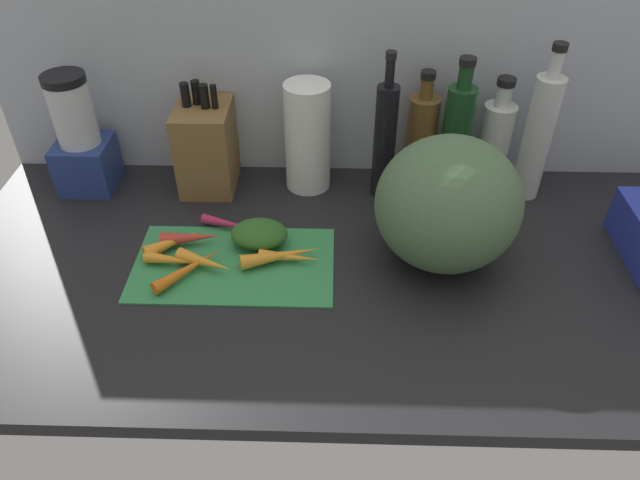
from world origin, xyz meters
TOP-DOWN VIEW (x-y plane):
  - ground_plane at (0.00, 0.00)cm, footprint 170.00×80.00cm
  - wall_back at (0.00, 38.50)cm, footprint 170.00×3.00cm
  - cutting_board at (-24.49, -1.03)cm, footprint 41.18×24.28cm
  - carrot_0 at (-34.29, 4.54)cm, footprint 12.92×5.24cm
  - carrot_1 at (-32.96, -4.88)cm, footprint 12.89×13.82cm
  - carrot_2 at (-26.19, 9.99)cm, footprint 14.57×6.61cm
  - carrot_3 at (-14.77, -0.55)cm, footprint 16.79×7.90cm
  - carrot_4 at (-38.01, 3.05)cm, footprint 11.54×10.01cm
  - carrot_5 at (-12.89, -0.60)cm, footprint 13.00×3.77cm
  - carrot_6 at (-36.48, -2.28)cm, footprint 12.50×4.35cm
  - carrot_7 at (-30.01, -3.01)cm, footprint 12.32×7.22cm
  - carrot_greens_pile at (-19.71, 5.21)cm, footprint 12.04×9.26cm
  - winter_squash at (18.24, 2.33)cm, footprint 28.74×27.04cm
  - knife_block at (-34.27, 28.86)cm, footprint 12.50×15.51cm
  - blender_appliance at (-63.28, 27.57)cm, footprint 12.55×12.55cm
  - paper_towel_roll at (-10.43, 29.50)cm, footprint 10.67×10.67cm
  - bottle_0 at (7.23, 26.50)cm, footprint 5.10×5.10cm
  - bottle_1 at (16.25, 32.12)cm, footprint 7.28×7.28cm
  - bottle_2 at (23.67, 28.87)cm, footprint 6.63×6.63cm
  - bottle_3 at (33.25, 30.93)cm, footprint 7.45×7.45cm
  - bottle_4 at (41.51, 27.14)cm, footprint 6.50×6.50cm

SIDE VIEW (x-z plane):
  - ground_plane at x=0.00cm, z-range -3.00..0.00cm
  - cutting_board at x=-24.49cm, z-range 0.00..0.80cm
  - carrot_2 at x=-26.19cm, z-range 0.80..3.03cm
  - carrot_5 at x=-12.89cm, z-range 0.80..3.21cm
  - carrot_6 at x=-36.48cm, z-range 0.80..3.35cm
  - carrot_1 at x=-32.96cm, z-range 0.80..3.43cm
  - carrot_4 at x=-38.01cm, z-range 0.80..3.93cm
  - carrot_3 at x=-14.77cm, z-range 0.80..3.93cm
  - carrot_7 at x=-30.01cm, z-range 0.80..3.96cm
  - carrot_0 at x=-34.29cm, z-range 0.80..4.17cm
  - carrot_greens_pile at x=-19.71cm, z-range 0.80..5.89cm
  - knife_block at x=-34.27cm, z-range -2.49..23.60cm
  - bottle_3 at x=33.25cm, z-range -2.27..25.19cm
  - bottle_1 at x=16.25cm, z-range -2.49..25.83cm
  - blender_appliance at x=-63.28cm, z-range -2.01..26.53cm
  - paper_towel_roll at x=-10.43cm, z-range 0.00..26.08cm
  - winter_squash at x=18.24cm, z-range 0.00..27.55cm
  - bottle_2 at x=23.67cm, z-range -2.40..30.41cm
  - bottle_0 at x=7.23cm, z-range -3.04..31.83cm
  - bottle_4 at x=41.51cm, z-range -2.86..33.91cm
  - wall_back at x=0.00cm, z-range 0.00..60.00cm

